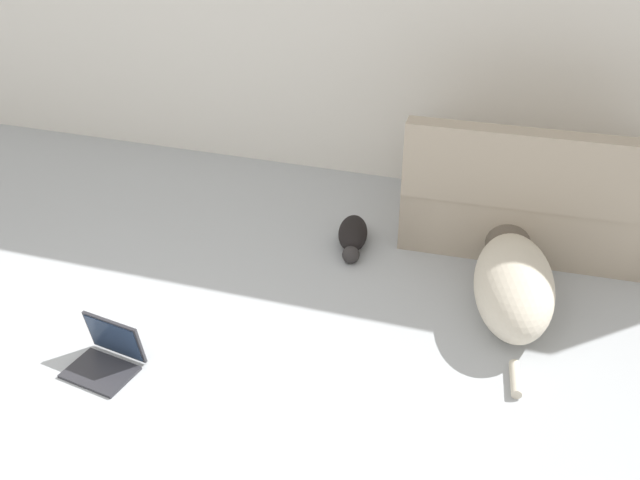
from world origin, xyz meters
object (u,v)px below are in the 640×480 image
dog (513,279)px  laptop_open (108,352)px  cat (353,235)px  couch (532,202)px

dog → laptop_open: bearing=113.4°
dog → cat: 1.09m
laptop_open → dog: bearing=39.6°
dog → cat: bearing=63.6°
laptop_open → couch: bearing=53.5°
couch → dog: 0.80m
couch → cat: bearing=19.8°
couch → cat: couch is taller
cat → laptop_open: 1.73m
couch → cat: 1.17m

